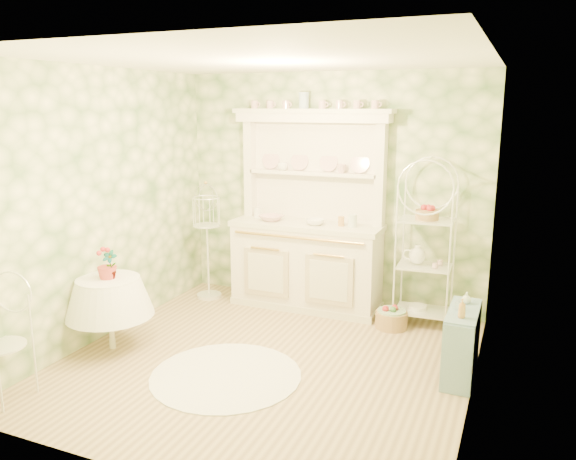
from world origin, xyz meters
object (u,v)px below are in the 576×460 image
at_px(cafe_chair, 0,345).
at_px(floor_basket, 391,318).
at_px(bakers_rack, 425,249).
at_px(round_table, 110,312).
at_px(kitchen_dresser, 307,211).
at_px(birdcage_stand, 207,239).
at_px(side_shelf, 461,346).

relative_size(cafe_chair, floor_basket, 2.91).
distance_m(bakers_rack, round_table, 3.27).
bearing_deg(cafe_chair, bakers_rack, 34.48).
height_order(kitchen_dresser, floor_basket, kitchen_dresser).
bearing_deg(birdcage_stand, kitchen_dresser, 7.92).
bearing_deg(side_shelf, cafe_chair, -143.67).
relative_size(cafe_chair, birdcage_stand, 0.63).
bearing_deg(birdcage_stand, round_table, -93.25).
xyz_separation_m(bakers_rack, round_table, (-2.68, -1.82, -0.47)).
height_order(bakers_rack, birdcage_stand, bakers_rack).
relative_size(side_shelf, round_table, 0.87).
distance_m(bakers_rack, floor_basket, 0.83).
bearing_deg(kitchen_dresser, floor_basket, -13.71).
height_order(kitchen_dresser, birdcage_stand, kitchen_dresser).
relative_size(side_shelf, floor_basket, 2.06).
bearing_deg(cafe_chair, floor_basket, 35.02).
height_order(kitchen_dresser, cafe_chair, kitchen_dresser).
bearing_deg(kitchen_dresser, birdcage_stand, -172.08).
distance_m(kitchen_dresser, bakers_rack, 1.39).
distance_m(kitchen_dresser, birdcage_stand, 1.30).
relative_size(side_shelf, cafe_chair, 0.71).
relative_size(round_table, birdcage_stand, 0.51).
bearing_deg(side_shelf, birdcage_stand, 170.74).
relative_size(kitchen_dresser, floor_basket, 7.20).
bearing_deg(bakers_rack, floor_basket, -142.67).
distance_m(bakers_rack, side_shelf, 1.33).
xyz_separation_m(side_shelf, floor_basket, (-0.80, 0.85, -0.18)).
distance_m(side_shelf, cafe_chair, 3.83).
bearing_deg(round_table, kitchen_dresser, 54.38).
xyz_separation_m(round_table, floor_basket, (2.40, 1.58, -0.27)).
distance_m(round_table, floor_basket, 2.89).
height_order(side_shelf, birdcage_stand, birdcage_stand).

